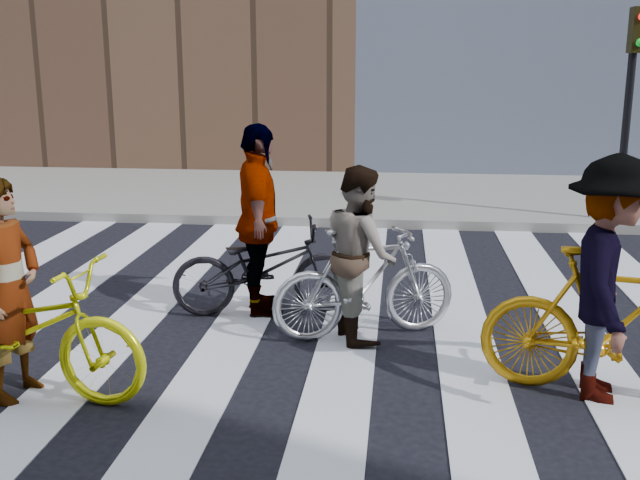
% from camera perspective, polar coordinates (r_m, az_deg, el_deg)
% --- Properties ---
extents(ground, '(100.00, 100.00, 0.00)m').
position_cam_1_polar(ground, '(7.03, -2.50, -8.00)').
color(ground, black).
rests_on(ground, ground).
extents(sidewalk_far, '(100.00, 5.00, 0.15)m').
position_cam_1_polar(sidewalk_far, '(14.22, 2.01, 3.43)').
color(sidewalk_far, gray).
rests_on(sidewalk_far, ground).
extents(zebra_crosswalk, '(8.25, 10.00, 0.01)m').
position_cam_1_polar(zebra_crosswalk, '(7.03, -2.50, -7.95)').
color(zebra_crosswalk, silver).
rests_on(zebra_crosswalk, ground).
extents(traffic_signal, '(0.22, 0.42, 3.33)m').
position_cam_1_polar(traffic_signal, '(12.27, 22.67, 11.15)').
color(traffic_signal, black).
rests_on(traffic_signal, ground).
extents(bike_yellow_left, '(2.19, 0.98, 1.11)m').
position_cam_1_polar(bike_yellow_left, '(6.28, -21.92, -6.29)').
color(bike_yellow_left, '#DCE00C').
rests_on(bike_yellow_left, ground).
extents(bike_silver_mid, '(1.85, 1.10, 1.08)m').
position_cam_1_polar(bike_silver_mid, '(7.07, 3.44, -3.26)').
color(bike_silver_mid, '#B2B5BD').
rests_on(bike_silver_mid, ground).
extents(bike_yellow_right, '(2.06, 0.94, 1.20)m').
position_cam_1_polar(bike_yellow_right, '(6.23, 21.39, -6.01)').
color(bike_yellow_right, orange).
rests_on(bike_yellow_right, ground).
extents(bike_dark_rear, '(1.98, 1.05, 0.99)m').
position_cam_1_polar(bike_dark_rear, '(7.74, -4.28, -2.13)').
color(bike_dark_rear, black).
rests_on(bike_dark_rear, ground).
extents(rider_left, '(0.49, 0.68, 1.75)m').
position_cam_1_polar(rider_left, '(6.21, -22.59, -3.50)').
color(rider_left, slate).
rests_on(rider_left, ground).
extents(rider_mid, '(0.87, 0.97, 1.65)m').
position_cam_1_polar(rider_mid, '(7.00, 3.06, -1.00)').
color(rider_mid, slate).
rests_on(rider_mid, ground).
extents(rider_right, '(0.94, 1.35, 1.91)m').
position_cam_1_polar(rider_right, '(6.11, 21.23, -2.84)').
color(rider_right, slate).
rests_on(rider_right, ground).
extents(rider_rear, '(0.72, 1.23, 1.97)m').
position_cam_1_polar(rider_rear, '(7.63, -4.72, 1.45)').
color(rider_rear, slate).
rests_on(rider_rear, ground).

